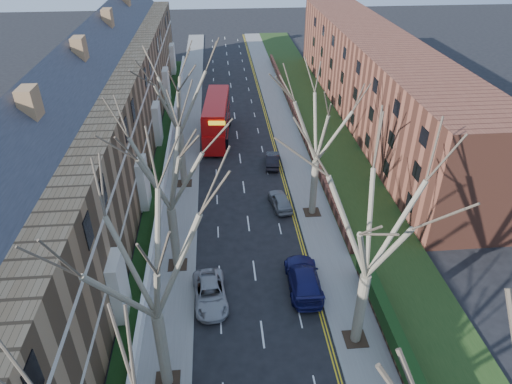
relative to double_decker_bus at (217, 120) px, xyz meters
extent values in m
cube|color=slate|center=(-3.68, 0.54, -2.19)|extent=(3.00, 102.00, 0.12)
cube|color=slate|center=(8.32, 0.54, -2.19)|extent=(3.00, 102.00, 0.12)
cube|color=olive|center=(-11.48, -7.46, 2.75)|extent=(9.00, 78.00, 10.00)
cube|color=#2B2C34|center=(-11.48, -7.46, 8.75)|extent=(4.67, 78.00, 4.67)
cube|color=silver|center=(-7.03, -7.46, 1.25)|extent=(0.12, 78.00, 0.35)
cube|color=silver|center=(-7.03, -7.46, 4.75)|extent=(0.12, 78.00, 0.35)
cube|color=brown|center=(19.82, 4.54, 2.75)|extent=(8.00, 54.00, 10.00)
cube|color=brown|center=(10.02, 4.54, -1.68)|extent=(0.35, 54.00, 0.90)
cube|color=white|center=(-5.33, -7.46, -1.63)|extent=(0.30, 78.00, 1.00)
cube|color=#1B3513|center=(12.82, 0.54, -2.10)|extent=(6.00, 102.00, 0.06)
cylinder|color=brown|center=(-3.38, -32.46, 0.49)|extent=(0.64, 0.64, 5.25)
cube|color=#2D2116|center=(-3.38, -32.46, -2.12)|extent=(1.40, 1.40, 0.05)
cylinder|color=brown|center=(-3.38, -22.46, 0.40)|extent=(0.64, 0.64, 5.07)
cube|color=#2D2116|center=(-3.38, -22.46, -2.12)|extent=(1.40, 1.40, 0.05)
cylinder|color=brown|center=(-3.38, -10.46, 0.49)|extent=(0.60, 0.60, 5.25)
cube|color=#2D2116|center=(-3.38, -10.46, -2.12)|extent=(1.40, 1.40, 0.05)
cylinder|color=brown|center=(8.02, -30.46, 0.49)|extent=(0.64, 0.64, 5.25)
cube|color=#2D2116|center=(8.02, -30.46, -2.12)|extent=(1.40, 1.40, 0.05)
cylinder|color=brown|center=(8.02, -16.46, 0.40)|extent=(0.60, 0.60, 5.07)
cube|color=#2D2116|center=(8.02, -16.46, -2.12)|extent=(1.40, 1.40, 0.05)
cube|color=#AF0C0C|center=(0.00, 0.00, -0.81)|extent=(3.37, 11.12, 2.19)
cube|color=#AF0C0C|center=(0.00, 0.00, 1.28)|extent=(3.33, 10.57, 1.99)
cube|color=black|center=(0.00, 0.00, -0.36)|extent=(3.32, 10.25, 0.90)
cube|color=black|center=(0.00, 0.00, 1.38)|extent=(3.30, 10.03, 0.90)
imported|color=#98999D|center=(-0.94, -26.25, -1.59)|extent=(2.58, 4.91, 1.32)
imported|color=#171953|center=(5.62, -25.48, -1.45)|extent=(2.34, 5.56, 1.60)
imported|color=gray|center=(5.36, -15.15, -1.59)|extent=(2.07, 4.06, 1.32)
imported|color=black|center=(5.62, -7.31, -1.62)|extent=(1.83, 4.01, 1.28)
camera|label=1|loc=(0.16, -49.06, 20.62)|focal=32.00mm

